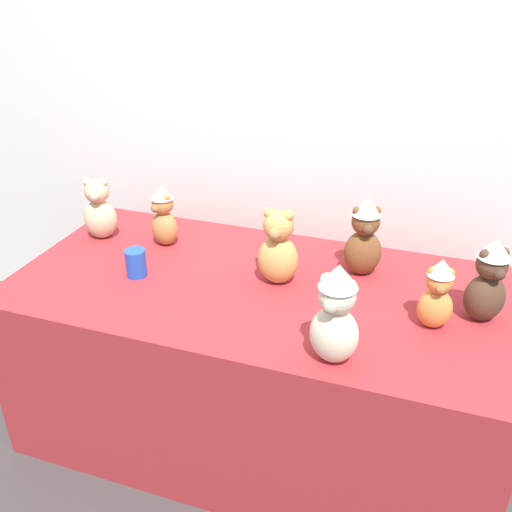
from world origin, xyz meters
name	(u,v)px	position (x,y,z in m)	size (l,w,h in m)	color
ground_plane	(236,470)	(0.00, 0.00, 0.00)	(10.00, 10.00, 0.00)	#3D3838
wall_back	(308,100)	(0.00, 0.96, 1.30)	(7.00, 0.08, 2.60)	white
display_table	(256,361)	(0.00, 0.25, 0.38)	(1.87, 0.92, 0.75)	maroon
teddy_bear_chestnut	(364,237)	(0.37, 0.46, 0.91)	(0.18, 0.17, 0.32)	brown
teddy_bear_caramel	(163,216)	(-0.48, 0.44, 0.89)	(0.15, 0.15, 0.27)	#B27A42
teddy_bear_sand	(99,210)	(-0.78, 0.41, 0.88)	(0.18, 0.16, 0.28)	#CCB78E
teddy_bear_cocoa	(488,281)	(0.81, 0.28, 0.90)	(0.18, 0.17, 0.31)	#4C3323
teddy_bear_cream	(335,315)	(0.37, -0.10, 0.92)	(0.17, 0.16, 0.34)	beige
teddy_bear_honey	(278,249)	(0.07, 0.29, 0.89)	(0.16, 0.14, 0.30)	tan
teddy_bear_ginger	(437,295)	(0.65, 0.18, 0.88)	(0.13, 0.12, 0.26)	#D17F3D
party_cup_blue	(136,263)	(-0.46, 0.16, 0.81)	(0.08, 0.08, 0.11)	blue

